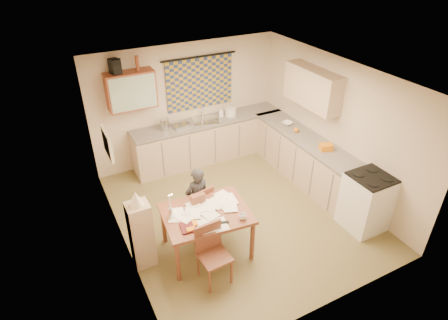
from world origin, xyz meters
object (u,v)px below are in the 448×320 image
stove (366,202)px  person (198,199)px  counter_right (307,160)px  chair_far (199,214)px  shelf_stand (141,235)px  dining_table (207,231)px  counter_back (209,140)px

stove → person: bearing=153.5°
person → counter_right: bearing=-176.6°
person → chair_far: bearing=-171.7°
shelf_stand → dining_table: bearing=-11.6°
chair_far → counter_right: bearing=174.5°
dining_table → person: 0.60m
counter_back → chair_far: size_ratio=3.94×
person → shelf_stand: bearing=15.2°
counter_back → shelf_stand: shelf_stand is taller
counter_back → stove: bearing=-67.3°
shelf_stand → person: bearing=19.0°
stove → dining_table: stove is taller
person → dining_table: bearing=75.9°
chair_far → person: person is taller
stove → dining_table: size_ratio=0.73×
dining_table → chair_far: (0.13, 0.56, -0.12)m
counter_right → chair_far: counter_right is taller
dining_table → shelf_stand: bearing=174.3°
counter_right → person: size_ratio=2.53×
dining_table → chair_far: bearing=83.3°
stove → dining_table: (-2.59, 0.68, -0.12)m
counter_back → chair_far: 2.28m
dining_table → person: (0.10, 0.56, 0.20)m
counter_back → stove: 3.49m
stove → person: 2.78m
dining_table → chair_far: size_ratio=1.62×
shelf_stand → stove: bearing=-13.9°
person → shelf_stand: (-1.05, -0.36, -0.04)m
chair_far → dining_table: bearing=64.7°
counter_back → person: size_ratio=2.83×
shelf_stand → counter_back: bearing=46.8°
person → shelf_stand: size_ratio=1.06×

